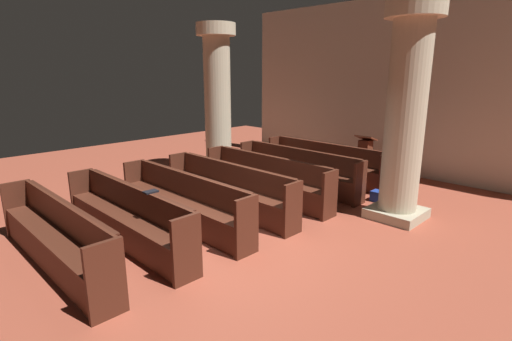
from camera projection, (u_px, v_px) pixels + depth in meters
ground_plane at (227, 239)px, 6.31m from camera, size 19.20×19.20×0.00m
back_wall at (405, 87)px, 9.93m from camera, size 10.00×0.16×4.50m
pew_row_0 at (324, 161)px, 9.65m from camera, size 3.32×0.47×0.91m
pew_row_1 at (297, 168)px, 8.93m from camera, size 3.32×0.46×0.91m
pew_row_2 at (266, 177)px, 8.20m from camera, size 3.32×0.46×0.91m
pew_row_3 at (228, 187)px, 7.48m from camera, size 3.32×0.47×0.91m
pew_row_4 at (183, 199)px, 6.76m from camera, size 3.32×0.46×0.91m
pew_row_5 at (126, 214)px, 6.04m from camera, size 3.32×0.47×0.91m
pew_row_6 at (55, 234)px, 5.31m from camera, size 3.32×0.46×0.91m
pillar_aisle_side at (406, 111)px, 6.77m from camera, size 0.99×0.99×3.81m
pillar_far_side at (217, 98)px, 10.01m from camera, size 0.99×0.99×3.81m
lectern at (364, 159)px, 10.00m from camera, size 0.48×0.45×1.08m
hymn_book at (151, 192)px, 5.75m from camera, size 0.13×0.21×0.03m
kneeler_box_blue at (381, 197)px, 8.10m from camera, size 0.39×0.24×0.22m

